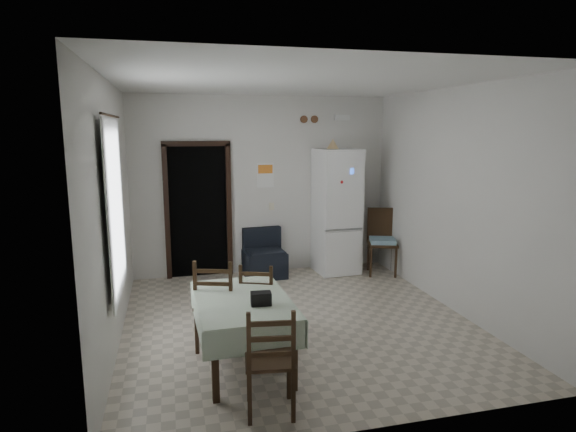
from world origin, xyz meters
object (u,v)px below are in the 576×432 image
(fridge, at_px, (337,211))
(dining_chair_far_right, at_px, (259,301))
(navy_seat, at_px, (265,253))
(dining_chair_near_head, at_px, (270,358))
(corner_chair, at_px, (382,242))
(dining_table, at_px, (243,332))
(dining_chair_far_left, at_px, (218,302))

(fridge, bearing_deg, dining_chair_far_right, -130.72)
(navy_seat, height_order, dining_chair_far_right, dining_chair_far_right)
(dining_chair_near_head, bearing_deg, dining_chair_far_right, -88.86)
(fridge, distance_m, dining_chair_near_head, 4.24)
(fridge, relative_size, dining_chair_near_head, 2.13)
(fridge, height_order, navy_seat, fridge)
(corner_chair, height_order, dining_chair_far_right, corner_chair)
(fridge, distance_m, corner_chair, 0.90)
(navy_seat, xyz_separation_m, dining_table, (-0.79, -2.89, -0.03))
(corner_chair, height_order, dining_table, corner_chair)
(dining_chair_far_left, bearing_deg, navy_seat, -93.98)
(dining_table, bearing_deg, corner_chair, 41.86)
(navy_seat, relative_size, corner_chair, 0.72)
(dining_chair_far_left, distance_m, dining_chair_near_head, 1.38)
(navy_seat, bearing_deg, dining_chair_far_left, -116.75)
(dining_table, relative_size, dining_chair_near_head, 1.42)
(dining_table, relative_size, dining_chair_far_left, 1.34)
(navy_seat, bearing_deg, dining_chair_far_right, -106.88)
(dining_table, height_order, dining_chair_far_right, dining_chair_far_right)
(fridge, bearing_deg, corner_chair, -29.39)
(corner_chair, height_order, dining_chair_far_left, corner_chair)
(dining_table, xyz_separation_m, dining_chair_far_right, (0.27, 0.57, 0.10))
(navy_seat, height_order, dining_chair_far_left, dining_chair_far_left)
(fridge, distance_m, dining_chair_far_right, 2.95)
(corner_chair, bearing_deg, dining_table, -118.79)
(navy_seat, relative_size, dining_chair_far_right, 0.84)
(dining_chair_far_right, distance_m, dining_chair_near_head, 1.44)
(corner_chair, bearing_deg, dining_chair_near_head, -109.61)
(dining_chair_near_head, bearing_deg, navy_seat, -92.41)
(fridge, xyz_separation_m, dining_chair_far_right, (-1.74, -2.31, -0.57))
(fridge, xyz_separation_m, dining_chair_near_head, (-1.92, -3.74, -0.54))
(corner_chair, xyz_separation_m, dining_chair_far_right, (-2.42, -1.98, -0.08))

